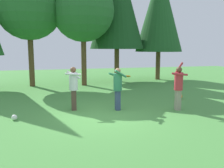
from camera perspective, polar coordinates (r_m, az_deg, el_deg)
name	(u,v)px	position (r m, az deg, el deg)	size (l,w,h in m)	color
ground_plane	(102,117)	(9.14, -2.33, -7.52)	(40.00, 40.00, 0.00)	#4C9342
person_thrower	(178,84)	(10.21, 15.11, -0.08)	(0.64, 0.63, 1.93)	gray
person_catcher	(73,85)	(9.95, -8.89, -0.14)	(0.64, 0.55, 1.75)	#4C382D
person_bystander	(118,85)	(9.86, 1.33, -0.29)	(0.70, 0.64, 1.70)	#38476B
frisbee	(127,76)	(10.09, 3.54, 1.79)	(0.34, 0.33, 0.11)	orange
ball_white	(14,117)	(9.33, -21.64, -7.19)	(0.19, 0.19, 0.19)	white
ball_orange	(180,96)	(12.53, 15.33, -2.75)	(0.28, 0.28, 0.28)	orange
tree_far_right	(159,10)	(19.81, 10.90, 16.52)	(3.56, 3.56, 8.51)	brown
tree_left	(29,7)	(16.88, -18.68, 16.54)	(4.15, 4.15, 7.10)	brown
tree_right	(117,0)	(18.57, 1.15, 18.88)	(3.92, 3.92, 9.36)	brown
tree_center	(83,11)	(16.57, -6.71, 16.46)	(4.00, 4.00, 6.84)	brown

